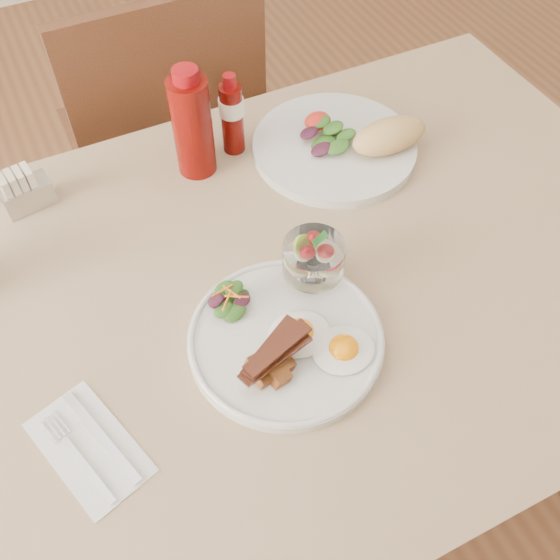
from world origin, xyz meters
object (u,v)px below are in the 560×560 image
(fruit_cup, at_px, (313,258))
(sugar_caddy, at_px, (25,192))
(chair_far, at_px, (166,140))
(ketchup_bottle, at_px, (192,125))
(second_plate, at_px, (347,143))
(hot_sauce_bottle, at_px, (232,115))
(main_plate, at_px, (286,340))
(table, at_px, (288,311))

(fruit_cup, relative_size, sugar_caddy, 1.05)
(chair_far, xyz_separation_m, ketchup_bottle, (-0.04, -0.37, 0.32))
(second_plate, height_order, hot_sauce_bottle, hot_sauce_bottle)
(chair_far, relative_size, main_plate, 3.32)
(fruit_cup, bearing_deg, second_plate, 50.87)
(sugar_caddy, bearing_deg, main_plate, -66.33)
(main_plate, bearing_deg, ketchup_bottle, 87.07)
(table, relative_size, main_plate, 4.75)
(table, xyz_separation_m, second_plate, (0.22, 0.22, 0.11))
(chair_far, xyz_separation_m, main_plate, (-0.06, -0.77, 0.24))
(sugar_caddy, bearing_deg, hot_sauce_bottle, -11.05)
(ketchup_bottle, height_order, sugar_caddy, ketchup_bottle)
(hot_sauce_bottle, bearing_deg, table, -97.82)
(table, xyz_separation_m, main_plate, (-0.06, -0.10, 0.10))
(second_plate, xyz_separation_m, sugar_caddy, (-0.55, 0.12, 0.01))
(second_plate, distance_m, ketchup_bottle, 0.28)
(fruit_cup, bearing_deg, main_plate, -137.49)
(ketchup_bottle, bearing_deg, sugar_caddy, 172.72)
(table, height_order, hot_sauce_bottle, hot_sauce_bottle)
(table, height_order, chair_far, chair_far)
(table, bearing_deg, chair_far, 90.00)
(chair_far, distance_m, hot_sauce_bottle, 0.46)
(table, height_order, fruit_cup, fruit_cup)
(table, relative_size, hot_sauce_bottle, 8.52)
(fruit_cup, xyz_separation_m, hot_sauce_bottle, (0.02, 0.34, 0.01))
(table, distance_m, second_plate, 0.33)
(main_plate, height_order, second_plate, second_plate)
(hot_sauce_bottle, xyz_separation_m, sugar_caddy, (-0.37, 0.02, -0.04))
(second_plate, relative_size, hot_sauce_bottle, 1.96)
(table, distance_m, chair_far, 0.68)
(ketchup_bottle, bearing_deg, hot_sauce_bottle, 13.35)
(main_plate, distance_m, ketchup_bottle, 0.41)
(chair_far, relative_size, sugar_caddy, 10.53)
(main_plate, relative_size, fruit_cup, 3.03)
(table, height_order, ketchup_bottle, ketchup_bottle)
(main_plate, distance_m, fruit_cup, 0.12)
(chair_far, height_order, hot_sauce_bottle, chair_far)
(fruit_cup, relative_size, ketchup_bottle, 0.46)
(second_plate, height_order, ketchup_bottle, ketchup_bottle)
(chair_far, bearing_deg, fruit_cup, -87.96)
(chair_far, xyz_separation_m, sugar_caddy, (-0.33, -0.33, 0.26))
(ketchup_bottle, bearing_deg, chair_far, 84.47)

